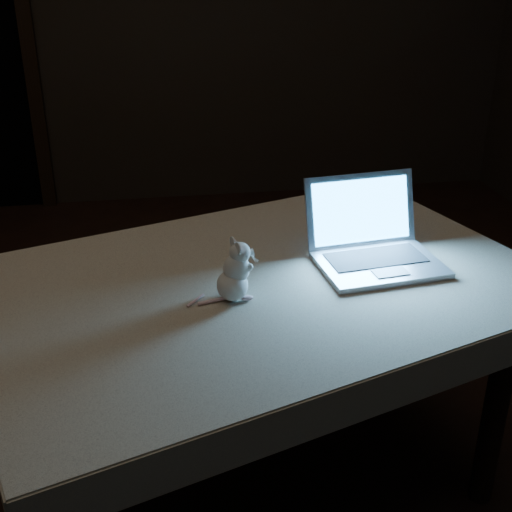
{
  "coord_description": "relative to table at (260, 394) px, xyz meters",
  "views": [
    {
      "loc": [
        0.05,
        -1.66,
        1.56
      ],
      "look_at": [
        0.29,
        -0.1,
        0.8
      ],
      "focal_mm": 48.0,
      "sensor_mm": 36.0,
      "label": 1
    }
  ],
  "objects": [
    {
      "name": "floor",
      "position": [
        -0.3,
        0.1,
        -0.36
      ],
      "size": [
        5.0,
        5.0,
        0.0
      ],
      "primitive_type": "plane",
      "color": "black",
      "rests_on": "ground"
    },
    {
      "name": "table",
      "position": [
        0.0,
        0.0,
        0.0
      ],
      "size": [
        1.55,
        1.25,
        0.72
      ],
      "primitive_type": null,
      "rotation": [
        0.0,
        0.0,
        0.33
      ],
      "color": "black",
      "rests_on": "floor"
    },
    {
      "name": "tablecloth",
      "position": [
        -0.04,
        0.01,
        0.32
      ],
      "size": [
        1.53,
        1.09,
        0.1
      ],
      "primitive_type": null,
      "rotation": [
        0.0,
        0.0,
        0.08
      ],
      "color": "beige",
      "rests_on": "table"
    },
    {
      "name": "laptop",
      "position": [
        0.33,
        0.02,
        0.48
      ],
      "size": [
        0.36,
        0.32,
        0.22
      ],
      "primitive_type": null,
      "rotation": [
        0.0,
        0.0,
        0.12
      ],
      "color": "#AAAAAF",
      "rests_on": "tablecloth"
    },
    {
      "name": "plush_mouse",
      "position": [
        -0.09,
        -0.09,
        0.45
      ],
      "size": [
        0.15,
        0.15,
        0.16
      ],
      "primitive_type": null,
      "rotation": [
        0.0,
        0.0,
        0.34
      ],
      "color": "white",
      "rests_on": "tablecloth"
    }
  ]
}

